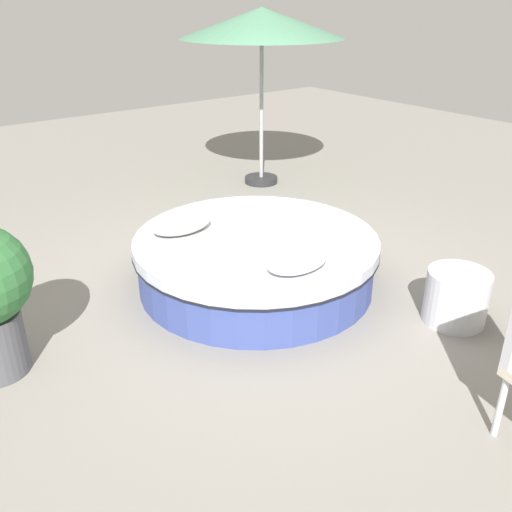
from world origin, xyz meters
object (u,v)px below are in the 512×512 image
throw_pillow_0 (181,224)px  patio_umbrella (262,25)px  throw_pillow_1 (298,260)px  round_bed (256,260)px  side_table (456,297)px

throw_pillow_0 → patio_umbrella: 3.21m
throw_pillow_0 → throw_pillow_1: bearing=-74.7°
round_bed → side_table: round_bed is taller
side_table → throw_pillow_1: bearing=143.6°
patio_umbrella → side_table: patio_umbrella is taller
round_bed → patio_umbrella: size_ratio=0.96×
round_bed → side_table: 1.66m
round_bed → throw_pillow_1: throw_pillow_1 is taller
round_bed → throw_pillow_0: throw_pillow_0 is taller
round_bed → throw_pillow_1: size_ratio=3.95×
round_bed → patio_umbrella: 3.37m
patio_umbrella → side_table: (-0.95, -3.66, -1.76)m
round_bed → throw_pillow_1: bearing=-101.1°
throw_pillow_0 → patio_umbrella: patio_umbrella is taller
round_bed → throw_pillow_0: 0.72m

